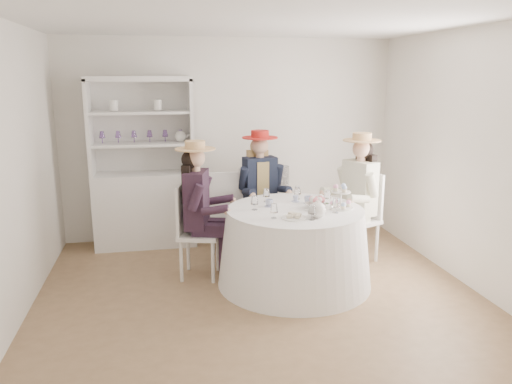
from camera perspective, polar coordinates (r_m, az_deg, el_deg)
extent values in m
plane|color=brown|center=(5.32, 0.21, -11.32)|extent=(4.50, 4.50, 0.00)
plane|color=white|center=(4.87, 0.23, 18.99)|extent=(4.50, 4.50, 0.00)
plane|color=silver|center=(6.87, -3.00, 6.00)|extent=(4.50, 0.00, 4.50)
plane|color=silver|center=(3.03, 7.51, -3.39)|extent=(4.50, 0.00, 4.50)
plane|color=silver|center=(5.01, -25.97, 1.98)|extent=(0.00, 4.50, 4.50)
plane|color=silver|center=(5.78, 22.71, 3.63)|extent=(0.00, 4.50, 4.50)
cone|color=white|center=(5.41, 4.40, -6.30)|extent=(1.65, 1.65, 0.81)
cylinder|color=white|center=(5.28, 4.48, -2.04)|extent=(1.45, 1.45, 0.02)
cube|color=silver|center=(6.73, -12.50, -1.94)|extent=(1.37, 0.75, 0.97)
cube|color=silver|center=(6.75, -12.91, 7.45)|extent=(1.28, 0.31, 1.19)
cube|color=silver|center=(6.51, -13.25, 12.49)|extent=(1.37, 0.75, 0.06)
cube|color=silver|center=(6.59, -18.47, 6.97)|extent=(0.14, 0.49, 1.19)
cube|color=silver|center=(6.55, -7.42, 7.50)|extent=(0.14, 0.49, 1.19)
cube|color=silver|center=(6.56, -12.87, 5.39)|extent=(1.28, 0.68, 0.03)
cube|color=silver|center=(6.52, -13.05, 8.88)|extent=(1.28, 0.68, 0.03)
sphere|color=white|center=(6.55, -8.63, 6.32)|extent=(0.15, 0.15, 0.15)
cube|color=silver|center=(6.94, 2.46, -2.38)|extent=(0.57, 0.57, 0.69)
cylinder|color=black|center=(6.82, 2.50, 1.67)|extent=(0.40, 0.40, 0.31)
cube|color=silver|center=(5.58, -6.48, -4.85)|extent=(0.54, 0.54, 0.04)
cylinder|color=silver|center=(5.47, -4.95, -7.97)|extent=(0.04, 0.04, 0.48)
cylinder|color=silver|center=(5.79, -4.38, -6.73)|extent=(0.04, 0.04, 0.48)
cylinder|color=silver|center=(5.53, -8.54, -7.80)|extent=(0.04, 0.04, 0.48)
cylinder|color=silver|center=(5.85, -7.77, -6.60)|extent=(0.04, 0.04, 0.48)
cube|color=silver|center=(5.53, -8.54, -1.89)|extent=(0.14, 0.41, 0.54)
cube|color=black|center=(5.47, -6.81, -0.84)|extent=(0.31, 0.44, 0.63)
cube|color=black|center=(5.43, -5.34, -4.35)|extent=(0.39, 0.24, 0.13)
cylinder|color=black|center=(5.52, -3.70, -7.62)|extent=(0.11, 0.11, 0.50)
cylinder|color=black|center=(5.23, -6.85, -0.64)|extent=(0.21, 0.14, 0.30)
cube|color=black|center=(5.62, -5.00, -3.75)|extent=(0.39, 0.24, 0.13)
cylinder|color=black|center=(5.70, -3.41, -6.93)|extent=(0.11, 0.11, 0.50)
cylinder|color=black|center=(5.66, -5.95, 0.45)|extent=(0.21, 0.14, 0.30)
cylinder|color=#D8A889|center=(5.40, -6.90, 2.63)|extent=(0.10, 0.10, 0.09)
sphere|color=#D8A889|center=(5.38, -6.94, 3.88)|extent=(0.21, 0.21, 0.21)
sphere|color=black|center=(5.39, -7.44, 3.72)|extent=(0.21, 0.21, 0.21)
cube|color=black|center=(5.45, -7.76, 1.07)|extent=(0.15, 0.27, 0.41)
cylinder|color=tan|center=(5.36, -6.97, 4.91)|extent=(0.43, 0.43, 0.01)
cylinder|color=tan|center=(5.36, -6.98, 5.37)|extent=(0.22, 0.22, 0.09)
cube|color=silver|center=(6.31, 0.50, -2.55)|extent=(0.51, 0.51, 0.04)
cylinder|color=silver|center=(6.17, -0.45, -5.38)|extent=(0.04, 0.04, 0.48)
cylinder|color=silver|center=(6.29, 2.57, -5.02)|extent=(0.04, 0.04, 0.48)
cylinder|color=silver|center=(6.49, -1.52, -4.45)|extent=(0.04, 0.04, 0.48)
cylinder|color=silver|center=(6.60, 1.38, -4.13)|extent=(0.04, 0.04, 0.48)
cube|color=silver|center=(6.42, -0.12, 0.46)|extent=(0.42, 0.10, 0.55)
cube|color=black|center=(6.23, 0.44, 1.11)|extent=(0.43, 0.28, 0.64)
cube|color=tan|center=(6.23, 0.44, 1.11)|extent=(0.19, 0.26, 0.55)
cube|color=black|center=(6.14, 0.08, -2.16)|extent=(0.20, 0.39, 0.13)
cylinder|color=black|center=(6.10, 0.59, -5.51)|extent=(0.11, 0.11, 0.51)
cylinder|color=black|center=(6.10, -1.42, 1.58)|extent=(0.13, 0.20, 0.30)
cube|color=black|center=(6.21, 1.79, -1.99)|extent=(0.20, 0.39, 0.13)
cylinder|color=black|center=(6.17, 2.31, -5.30)|extent=(0.11, 0.11, 0.51)
cylinder|color=black|center=(6.26, 2.53, 1.87)|extent=(0.13, 0.20, 0.30)
cylinder|color=#D8A889|center=(6.17, 0.44, 4.21)|extent=(0.10, 0.10, 0.09)
sphere|color=#D8A889|center=(6.15, 0.44, 5.32)|extent=(0.21, 0.21, 0.21)
sphere|color=tan|center=(6.20, 0.28, 5.23)|extent=(0.21, 0.21, 0.21)
cube|color=tan|center=(6.28, 0.15, 2.94)|extent=(0.28, 0.13, 0.42)
cylinder|color=red|center=(6.14, 0.45, 6.24)|extent=(0.44, 0.44, 0.01)
cylinder|color=red|center=(6.14, 0.45, 6.64)|extent=(0.22, 0.22, 0.09)
cube|color=silver|center=(6.14, 11.43, -3.26)|extent=(0.58, 0.58, 0.04)
cylinder|color=silver|center=(6.22, 9.01, -5.40)|extent=(0.04, 0.04, 0.49)
cylinder|color=silver|center=(5.98, 11.33, -6.27)|extent=(0.04, 0.04, 0.49)
cylinder|color=silver|center=(6.45, 11.33, -4.80)|extent=(0.04, 0.04, 0.49)
cylinder|color=silver|center=(6.22, 13.64, -5.60)|extent=(0.04, 0.04, 0.49)
cube|color=silver|center=(6.20, 12.85, -0.30)|extent=(0.20, 0.40, 0.55)
cube|color=beige|center=(6.05, 11.76, 0.49)|extent=(0.36, 0.45, 0.64)
cube|color=beige|center=(6.09, 9.93, -2.45)|extent=(0.40, 0.28, 0.13)
cylinder|color=beige|center=(6.09, 8.74, -5.69)|extent=(0.11, 0.11, 0.51)
cylinder|color=beige|center=(6.16, 9.99, 1.53)|extent=(0.22, 0.17, 0.30)
cube|color=beige|center=(5.96, 11.25, -2.87)|extent=(0.40, 0.28, 0.13)
cylinder|color=beige|center=(5.95, 10.04, -6.18)|extent=(0.11, 0.11, 0.51)
cylinder|color=beige|center=(5.85, 13.08, 0.77)|extent=(0.22, 0.17, 0.30)
cylinder|color=#D8A889|center=(5.99, 11.91, 3.69)|extent=(0.10, 0.10, 0.09)
sphere|color=#D8A889|center=(5.97, 11.96, 4.84)|extent=(0.21, 0.21, 0.21)
sphere|color=black|center=(6.01, 12.29, 4.72)|extent=(0.21, 0.21, 0.21)
cube|color=black|center=(6.08, 12.42, 2.32)|extent=(0.19, 0.28, 0.42)
cylinder|color=tan|center=(5.96, 12.01, 5.79)|extent=(0.44, 0.44, 0.01)
cylinder|color=tan|center=(5.95, 12.03, 6.21)|extent=(0.22, 0.22, 0.09)
cube|color=silver|center=(6.44, -3.46, -2.32)|extent=(0.47, 0.47, 0.04)
cylinder|color=silver|center=(6.69, -2.02, -3.94)|extent=(0.04, 0.04, 0.48)
cylinder|color=silver|center=(6.67, -5.00, -4.02)|extent=(0.04, 0.04, 0.48)
cylinder|color=silver|center=(6.36, -1.79, -4.86)|extent=(0.04, 0.04, 0.48)
cylinder|color=silver|center=(6.34, -4.92, -4.95)|extent=(0.04, 0.04, 0.48)
cube|color=silver|center=(6.18, -3.41, -0.19)|extent=(0.41, 0.07, 0.54)
imported|color=white|center=(5.35, 1.52, -1.31)|extent=(0.11, 0.11, 0.07)
imported|color=white|center=(5.57, 4.54, -0.81)|extent=(0.08, 0.08, 0.06)
imported|color=white|center=(5.51, 5.98, -0.94)|extent=(0.10, 0.10, 0.07)
imported|color=white|center=(5.29, 6.77, -1.67)|extent=(0.25, 0.25, 0.05)
sphere|color=#DE6F7A|center=(5.34, 7.54, -0.93)|extent=(0.06, 0.06, 0.06)
sphere|color=white|center=(5.36, 7.29, -0.85)|extent=(0.06, 0.06, 0.06)
sphere|color=#DE6F7A|center=(5.37, 6.90, -0.82)|extent=(0.06, 0.06, 0.06)
sphere|color=white|center=(5.35, 6.54, -0.85)|extent=(0.06, 0.06, 0.06)
sphere|color=#DE6F7A|center=(5.32, 6.39, -0.94)|extent=(0.06, 0.06, 0.06)
sphere|color=white|center=(5.29, 6.51, -1.04)|extent=(0.06, 0.06, 0.06)
sphere|color=#DE6F7A|center=(5.27, 6.85, -1.10)|extent=(0.06, 0.06, 0.06)
sphere|color=white|center=(5.27, 7.26, -1.10)|extent=(0.06, 0.06, 0.06)
sphere|color=#DE6F7A|center=(5.30, 7.53, -1.03)|extent=(0.06, 0.06, 0.06)
sphere|color=white|center=(4.98, 7.04, -2.05)|extent=(0.17, 0.17, 0.17)
cylinder|color=white|center=(5.01, 8.16, -1.89)|extent=(0.10, 0.03, 0.08)
cylinder|color=white|center=(4.96, 7.07, -1.12)|extent=(0.04, 0.04, 0.02)
cylinder|color=white|center=(4.93, 4.35, -2.95)|extent=(0.25, 0.25, 0.01)
cube|color=beige|center=(4.90, 3.87, -2.78)|extent=(0.06, 0.04, 0.03)
cube|color=beige|center=(4.92, 4.35, -2.56)|extent=(0.07, 0.05, 0.03)
cube|color=beige|center=(4.96, 4.83, -2.60)|extent=(0.07, 0.06, 0.03)
cube|color=beige|center=(4.96, 4.02, -2.45)|extent=(0.07, 0.07, 0.03)
cube|color=beige|center=(4.90, 4.80, -2.80)|extent=(0.06, 0.07, 0.03)
cylinder|color=white|center=(5.36, 9.61, -1.78)|extent=(0.27, 0.27, 0.01)
cylinder|color=white|center=(5.34, 9.65, -0.92)|extent=(0.02, 0.02, 0.18)
cylinder|color=white|center=(5.32, 9.68, 0.01)|extent=(0.20, 0.20, 0.01)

